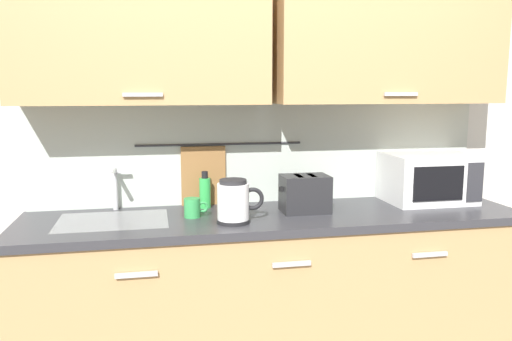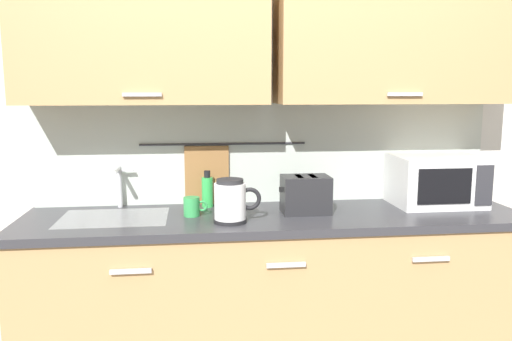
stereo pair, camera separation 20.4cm
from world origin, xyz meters
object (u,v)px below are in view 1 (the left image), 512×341
at_px(electric_kettle, 234,202).
at_px(mug_near_sink, 193,208).
at_px(microwave, 428,178).
at_px(toaster, 305,193).
at_px(dish_soap_bottle, 205,192).

bearing_deg(electric_kettle, mug_near_sink, 141.57).
distance_m(microwave, toaster, 0.75).
relative_size(microwave, electric_kettle, 2.03).
distance_m(electric_kettle, mug_near_sink, 0.24).
height_order(microwave, mug_near_sink, microwave).
bearing_deg(electric_kettle, microwave, 12.14).
xyz_separation_m(microwave, toaster, (-0.74, -0.10, -0.04)).
bearing_deg(microwave, electric_kettle, -167.86).
height_order(dish_soap_bottle, toaster, dish_soap_bottle).
height_order(microwave, dish_soap_bottle, microwave).
bearing_deg(mug_near_sink, microwave, 4.27).
xyz_separation_m(mug_near_sink, toaster, (0.57, -0.00, 0.05)).
distance_m(microwave, mug_near_sink, 1.32).
height_order(mug_near_sink, toaster, toaster).
distance_m(electric_kettle, toaster, 0.42).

